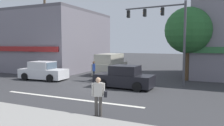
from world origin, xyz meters
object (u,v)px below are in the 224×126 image
at_px(traffic_light_mast, 167,28).
at_px(sedan_approaching_near, 124,78).
at_px(van_crossing_rightbound, 110,65).
at_px(pedestrian_mid_crossing, 94,70).
at_px(street_tree, 188,30).
at_px(utility_pole_near_left, 45,28).
at_px(sedan_parked_curbside, 43,72).
at_px(utility_pole_far_right, 221,36).
at_px(pedestrian_foreground_with_bag, 99,94).

bearing_deg(traffic_light_mast, sedan_approaching_near, -132.51).
bearing_deg(van_crossing_rightbound, pedestrian_mid_crossing, -83.97).
height_order(traffic_light_mast, pedestrian_mid_crossing, traffic_light_mast).
relative_size(street_tree, utility_pole_near_left, 0.69).
distance_m(sedan_parked_curbside, pedestrian_mid_crossing, 4.53).
height_order(utility_pole_near_left, pedestrian_mid_crossing, utility_pole_near_left).
bearing_deg(utility_pole_far_right, pedestrian_foreground_with_bag, -108.65).
distance_m(street_tree, utility_pole_far_right, 4.75).
bearing_deg(sedan_parked_curbside, street_tree, 22.43).
distance_m(sedan_parked_curbside, van_crossing_rightbound, 6.66).
relative_size(sedan_approaching_near, pedestrian_mid_crossing, 2.48).
bearing_deg(sedan_approaching_near, sedan_parked_curbside, 176.74).
bearing_deg(pedestrian_foreground_with_bag, street_tree, 77.62).
bearing_deg(utility_pole_far_right, sedan_approaching_near, -125.15).
bearing_deg(van_crossing_rightbound, utility_pole_near_left, -150.18).
distance_m(utility_pole_near_left, van_crossing_rightbound, 7.31).
xyz_separation_m(sedan_approaching_near, pedestrian_foreground_with_bag, (1.24, -6.17, 0.24)).
xyz_separation_m(traffic_light_mast, pedestrian_foreground_with_bag, (-1.21, -8.84, -3.35)).
xyz_separation_m(sedan_approaching_near, pedestrian_mid_crossing, (-3.28, 1.54, 0.24)).
height_order(sedan_approaching_near, sedan_parked_curbside, same).
bearing_deg(utility_pole_near_left, sedan_parked_curbside, -54.31).
bearing_deg(van_crossing_rightbound, pedestrian_foreground_with_bag, -67.48).
bearing_deg(sedan_approaching_near, pedestrian_foreground_with_bag, -78.68).
bearing_deg(traffic_light_mast, pedestrian_mid_crossing, -168.86).
bearing_deg(street_tree, traffic_light_mast, -117.31).
bearing_deg(street_tree, van_crossing_rightbound, 174.91).
xyz_separation_m(van_crossing_rightbound, pedestrian_foreground_with_bag, (4.97, -11.98, -0.05)).
bearing_deg(utility_pole_near_left, street_tree, 10.92).
height_order(traffic_light_mast, pedestrian_foreground_with_bag, traffic_light_mast).
bearing_deg(van_crossing_rightbound, sedan_approaching_near, -57.27).
relative_size(utility_pole_near_left, traffic_light_mast, 1.43).
bearing_deg(utility_pole_near_left, pedestrian_foreground_with_bag, -40.04).
bearing_deg(sedan_approaching_near, traffic_light_mast, 47.49).
bearing_deg(utility_pole_far_right, pedestrian_mid_crossing, -142.09).
height_order(van_crossing_rightbound, pedestrian_foreground_with_bag, van_crossing_rightbound).
relative_size(utility_pole_near_left, pedestrian_mid_crossing, 5.33).
height_order(sedan_approaching_near, pedestrian_mid_crossing, pedestrian_mid_crossing).
bearing_deg(utility_pole_far_right, van_crossing_rightbound, -162.13).
relative_size(utility_pole_near_left, pedestrian_foreground_with_bag, 5.33).
distance_m(street_tree, pedestrian_foreground_with_bag, 12.03).
height_order(pedestrian_foreground_with_bag, pedestrian_mid_crossing, same).
bearing_deg(pedestrian_foreground_with_bag, sedan_parked_curbside, 143.41).
relative_size(sedan_approaching_near, van_crossing_rightbound, 0.89).
distance_m(utility_pole_far_right, sedan_parked_curbside, 16.78).
height_order(utility_pole_far_right, pedestrian_foreground_with_bag, utility_pole_far_right).
relative_size(traffic_light_mast, pedestrian_mid_crossing, 3.71).
height_order(sedan_approaching_near, van_crossing_rightbound, van_crossing_rightbound).
height_order(utility_pole_near_left, van_crossing_rightbound, utility_pole_near_left).
bearing_deg(utility_pole_far_right, traffic_light_mast, -121.61).
bearing_deg(traffic_light_mast, van_crossing_rightbound, 153.06).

